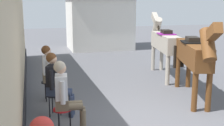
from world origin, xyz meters
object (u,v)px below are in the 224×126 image
seated_visitor_far (50,70)px  saddled_horse_near (194,54)px  saddled_horse_far (164,42)px  seated_visitor_near (65,93)px  seated_visitor_middle (56,81)px

seated_visitor_far → saddled_horse_near: 3.59m
seated_visitor_far → saddled_horse_far: size_ratio=0.47×
seated_visitor_near → seated_visitor_far: bearing=93.6°
seated_visitor_far → seated_visitor_middle: bearing=-87.8°
saddled_horse_near → saddled_horse_far: (0.35, 2.38, 0.00)m
seated_visitor_far → saddled_horse_near: saddled_horse_near is taller
seated_visitor_near → saddled_horse_far: bearing=43.2°
saddled_horse_far → seated_visitor_near: bearing=-136.8°
seated_visitor_middle → saddled_horse_far: 4.55m
seated_visitor_near → seated_visitor_middle: 0.91m
saddled_horse_near → saddled_horse_far: size_ratio=0.98×
seated_visitor_near → saddled_horse_far: size_ratio=0.47×
saddled_horse_far → seated_visitor_far: bearing=-159.2°
seated_visitor_far → saddled_horse_near: size_ratio=0.48×
seated_visitor_near → seated_visitor_far: 2.01m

